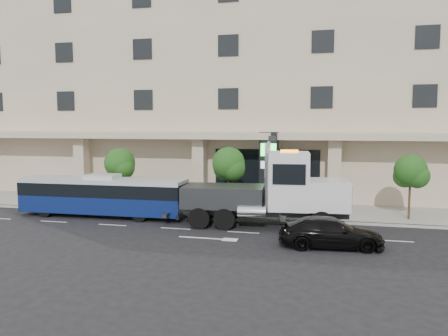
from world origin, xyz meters
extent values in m
plane|color=black|center=(0.00, 0.00, 0.00)|extent=(120.00, 120.00, 0.00)
cube|color=gray|center=(0.00, 5.00, 0.07)|extent=(120.00, 6.00, 0.15)
cube|color=gray|center=(0.00, 2.00, 0.07)|extent=(120.00, 0.30, 0.15)
cube|color=tan|center=(0.00, 15.50, 10.00)|extent=(60.00, 15.00, 20.00)
cube|color=tan|center=(0.00, 6.80, 5.20)|extent=(60.00, 2.80, 0.50)
cube|color=black|center=(0.00, 7.97, 2.15)|extent=(8.00, 0.12, 4.00)
cube|color=tan|center=(-15.00, 6.80, 2.60)|extent=(0.90, 0.90, 4.90)
cube|color=tan|center=(-5.00, 6.80, 2.60)|extent=(0.90, 0.90, 4.90)
cube|color=tan|center=(5.00, 6.80, 2.60)|extent=(0.90, 0.90, 4.90)
cylinder|color=#422B19|center=(-10.00, 3.60, 1.55)|extent=(0.14, 0.14, 2.80)
sphere|color=#1B4714|center=(-10.00, 3.60, 3.27)|extent=(2.20, 2.20, 2.20)
sphere|color=#1B4714|center=(-9.65, 3.40, 2.95)|extent=(1.65, 1.65, 1.65)
sphere|color=#1B4714|center=(-10.30, 3.80, 2.87)|extent=(1.54, 1.54, 1.54)
cylinder|color=#422B19|center=(-2.00, 3.60, 1.62)|extent=(0.14, 0.14, 2.94)
sphere|color=#1B4714|center=(-2.00, 3.60, 3.43)|extent=(2.20, 2.20, 2.20)
sphere|color=#1B4714|center=(-1.65, 3.40, 3.09)|extent=(1.65, 1.65, 1.65)
sphere|color=#1B4714|center=(-2.30, 3.80, 3.01)|extent=(1.54, 1.54, 1.54)
cylinder|color=#422B19|center=(9.50, 3.60, 1.51)|extent=(0.14, 0.14, 2.73)
sphere|color=#1B4714|center=(9.50, 3.60, 3.19)|extent=(2.00, 2.00, 2.00)
sphere|color=#1B4714|center=(9.85, 3.40, 2.88)|extent=(1.50, 1.50, 1.50)
sphere|color=#1B4714|center=(9.20, 3.80, 2.80)|extent=(1.40, 1.40, 1.40)
cylinder|color=black|center=(-13.38, -0.42, 0.46)|extent=(0.92, 0.29, 0.92)
cylinder|color=black|center=(-13.41, 1.50, 0.46)|extent=(0.92, 0.29, 0.92)
cylinder|color=black|center=(-6.78, -0.31, 0.46)|extent=(0.92, 0.29, 0.92)
cylinder|color=black|center=(-6.81, 1.62, 0.46)|extent=(0.92, 0.29, 0.92)
cube|color=#0C1B53|center=(-9.73, 0.61, 0.87)|extent=(11.04, 2.48, 1.10)
cube|color=black|center=(-9.73, 0.61, 1.83)|extent=(11.04, 2.52, 0.83)
cube|color=silver|center=(-9.73, 0.61, 2.38)|extent=(11.04, 2.48, 0.28)
cube|color=silver|center=(-9.73, 0.61, 2.66)|extent=(2.04, 1.50, 0.28)
cube|color=#2D3033|center=(-15.18, 0.51, 0.41)|extent=(0.18, 2.29, 0.28)
cube|color=#2D3033|center=(-4.28, 0.70, 0.41)|extent=(0.18, 2.29, 0.28)
cube|color=#2D3033|center=(0.92, 0.25, 0.91)|extent=(9.69, 1.90, 0.45)
cube|color=silver|center=(4.60, 0.55, 1.98)|extent=(2.47, 2.78, 1.70)
cube|color=silver|center=(5.72, 0.64, 1.98)|extent=(0.26, 2.27, 1.36)
cube|color=silver|center=(2.34, 0.37, 2.78)|extent=(2.49, 3.01, 3.29)
cube|color=black|center=(3.41, 0.45, 3.29)|extent=(0.30, 2.49, 1.36)
cylinder|color=silver|center=(1.19, -0.97, 3.06)|extent=(0.22, 0.22, 3.85)
cylinder|color=silver|center=(0.99, 1.51, 3.06)|extent=(0.22, 0.22, 3.85)
cube|color=#2D3033|center=(-1.50, 0.06, 1.76)|extent=(4.96, 3.09, 1.25)
cube|color=#2D3033|center=(-4.21, -0.16, 1.08)|extent=(1.83, 0.46, 0.25)
cube|color=#2D3033|center=(-4.89, -0.22, 0.62)|extent=(0.45, 2.06, 0.20)
cube|color=orange|center=(2.34, 0.37, 4.48)|extent=(1.05, 0.48, 0.16)
cylinder|color=black|center=(4.24, -0.67, 0.62)|extent=(1.27, 0.46, 1.25)
cylinder|color=black|center=(4.05, 1.70, 0.62)|extent=(1.27, 0.46, 1.25)
cylinder|color=black|center=(-1.18, -1.11, 0.62)|extent=(1.27, 0.46, 1.25)
cylinder|color=black|center=(-1.37, 1.26, 0.62)|extent=(1.27, 0.46, 1.25)
cylinder|color=black|center=(-2.65, -1.23, 0.62)|extent=(1.27, 0.46, 1.25)
cylinder|color=black|center=(-2.84, 1.14, 0.62)|extent=(1.27, 0.46, 1.25)
imported|color=black|center=(4.72, -3.42, 0.73)|extent=(5.24, 2.58, 1.47)
cube|color=black|center=(0.47, 5.68, 2.83)|extent=(1.41, 0.80, 5.35)
cube|color=green|center=(0.47, 5.43, 4.25)|extent=(1.13, 0.38, 0.89)
cube|color=silver|center=(0.47, 5.43, 3.18)|extent=(1.13, 0.38, 0.54)
cube|color=#262628|center=(0.47, 5.43, 5.06)|extent=(1.13, 0.38, 0.36)
camera|label=1|loc=(4.40, -25.02, 5.96)|focal=35.00mm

